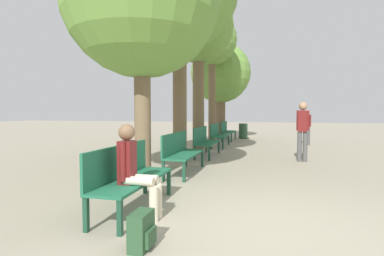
{
  "coord_description": "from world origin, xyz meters",
  "views": [
    {
      "loc": [
        0.07,
        -3.82,
        1.46
      ],
      "look_at": [
        -2.36,
        5.78,
        0.93
      ],
      "focal_mm": 28.0,
      "sensor_mm": 36.0,
      "label": 1
    }
  ],
  "objects_px": {
    "bench_row_0": "(128,173)",
    "person_seated": "(135,168)",
    "bench_row_4": "(227,130)",
    "pedestrian_near": "(303,128)",
    "backpack": "(142,231)",
    "tree_row_0": "(142,0)",
    "bench_row_2": "(204,140)",
    "bench_row_3": "(218,134)",
    "bench_row_1": "(181,150)",
    "tree_row_4": "(221,74)",
    "tree_row_3": "(212,42)",
    "pedestrian_mid": "(307,125)",
    "tree_row_2": "(199,30)",
    "trash_bin": "(243,131)"
  },
  "relations": [
    {
      "from": "bench_row_0",
      "to": "person_seated",
      "type": "relative_size",
      "value": 1.46
    },
    {
      "from": "bench_row_4",
      "to": "pedestrian_near",
      "type": "relative_size",
      "value": 1.08
    },
    {
      "from": "person_seated",
      "to": "backpack",
      "type": "distance_m",
      "value": 1.09
    },
    {
      "from": "tree_row_0",
      "to": "backpack",
      "type": "bearing_deg",
      "value": -66.77
    },
    {
      "from": "bench_row_2",
      "to": "tree_row_0",
      "type": "distance_m",
      "value": 5.02
    },
    {
      "from": "bench_row_0",
      "to": "bench_row_3",
      "type": "xyz_separation_m",
      "value": [
        0.0,
        8.37,
        0.0
      ]
    },
    {
      "from": "bench_row_1",
      "to": "tree_row_4",
      "type": "bearing_deg",
      "value": 93.12
    },
    {
      "from": "bench_row_4",
      "to": "person_seated",
      "type": "xyz_separation_m",
      "value": [
        0.26,
        -11.46,
        0.14
      ]
    },
    {
      "from": "bench_row_3",
      "to": "tree_row_3",
      "type": "bearing_deg",
      "value": 110.22
    },
    {
      "from": "tree_row_0",
      "to": "bench_row_4",
      "type": "bearing_deg",
      "value": 86.81
    },
    {
      "from": "person_seated",
      "to": "pedestrian_mid",
      "type": "xyz_separation_m",
      "value": [
        3.46,
        10.26,
        0.2
      ]
    },
    {
      "from": "tree_row_2",
      "to": "backpack",
      "type": "distance_m",
      "value": 9.29
    },
    {
      "from": "tree_row_4",
      "to": "tree_row_0",
      "type": "bearing_deg",
      "value": -90.0
    },
    {
      "from": "tree_row_0",
      "to": "tree_row_3",
      "type": "distance_m",
      "value": 8.09
    },
    {
      "from": "bench_row_0",
      "to": "tree_row_2",
      "type": "distance_m",
      "value": 8.04
    },
    {
      "from": "bench_row_4",
      "to": "tree_row_2",
      "type": "bearing_deg",
      "value": -97.12
    },
    {
      "from": "tree_row_0",
      "to": "pedestrian_near",
      "type": "bearing_deg",
      "value": 44.64
    },
    {
      "from": "bench_row_0",
      "to": "bench_row_1",
      "type": "relative_size",
      "value": 1.0
    },
    {
      "from": "bench_row_0",
      "to": "bench_row_4",
      "type": "bearing_deg",
      "value": 90.0
    },
    {
      "from": "tree_row_3",
      "to": "person_seated",
      "type": "bearing_deg",
      "value": -85.58
    },
    {
      "from": "bench_row_1",
      "to": "person_seated",
      "type": "xyz_separation_m",
      "value": [
        0.26,
        -3.09,
        0.14
      ]
    },
    {
      "from": "pedestrian_near",
      "to": "pedestrian_mid",
      "type": "xyz_separation_m",
      "value": [
        0.7,
        4.71,
        -0.11
      ]
    },
    {
      "from": "tree_row_2",
      "to": "pedestrian_mid",
      "type": "height_order",
      "value": "tree_row_2"
    },
    {
      "from": "tree_row_3",
      "to": "pedestrian_near",
      "type": "relative_size",
      "value": 3.38
    },
    {
      "from": "bench_row_0",
      "to": "tree_row_3",
      "type": "height_order",
      "value": "tree_row_3"
    },
    {
      "from": "tree_row_2",
      "to": "tree_row_3",
      "type": "bearing_deg",
      "value": 90.0
    },
    {
      "from": "bench_row_1",
      "to": "trash_bin",
      "type": "bearing_deg",
      "value": 85.82
    },
    {
      "from": "tree_row_2",
      "to": "backpack",
      "type": "bearing_deg",
      "value": -81.26
    },
    {
      "from": "pedestrian_near",
      "to": "pedestrian_mid",
      "type": "height_order",
      "value": "pedestrian_near"
    },
    {
      "from": "tree_row_0",
      "to": "tree_row_2",
      "type": "bearing_deg",
      "value": 90.0
    },
    {
      "from": "bench_row_4",
      "to": "backpack",
      "type": "distance_m",
      "value": 12.34
    },
    {
      "from": "bench_row_3",
      "to": "person_seated",
      "type": "bearing_deg",
      "value": -88.31
    },
    {
      "from": "tree_row_0",
      "to": "person_seated",
      "type": "distance_m",
      "value": 3.78
    },
    {
      "from": "trash_bin",
      "to": "tree_row_4",
      "type": "bearing_deg",
      "value": -170.35
    },
    {
      "from": "bench_row_4",
      "to": "pedestrian_near",
      "type": "bearing_deg",
      "value": -62.93
    },
    {
      "from": "bench_row_1",
      "to": "pedestrian_mid",
      "type": "relative_size",
      "value": 1.21
    },
    {
      "from": "backpack",
      "to": "trash_bin",
      "type": "xyz_separation_m",
      "value": [
        -0.01,
        13.76,
        0.22
      ]
    },
    {
      "from": "tree_row_2",
      "to": "pedestrian_mid",
      "type": "bearing_deg",
      "value": 35.18
    },
    {
      "from": "person_seated",
      "to": "pedestrian_near",
      "type": "relative_size",
      "value": 0.74
    },
    {
      "from": "bench_row_1",
      "to": "person_seated",
      "type": "relative_size",
      "value": 1.46
    },
    {
      "from": "person_seated",
      "to": "tree_row_2",
      "type": "bearing_deg",
      "value": 96.12
    },
    {
      "from": "person_seated",
      "to": "bench_row_1",
      "type": "bearing_deg",
      "value": 94.73
    },
    {
      "from": "tree_row_4",
      "to": "trash_bin",
      "type": "xyz_separation_m",
      "value": [
        1.24,
        0.21,
        -3.15
      ]
    },
    {
      "from": "bench_row_3",
      "to": "tree_row_2",
      "type": "relative_size",
      "value": 0.32
    },
    {
      "from": "person_seated",
      "to": "pedestrian_near",
      "type": "distance_m",
      "value": 6.21
    },
    {
      "from": "pedestrian_near",
      "to": "person_seated",
      "type": "bearing_deg",
      "value": -116.43
    },
    {
      "from": "pedestrian_near",
      "to": "bench_row_1",
      "type": "bearing_deg",
      "value": -140.76
    },
    {
      "from": "tree_row_2",
      "to": "tree_row_3",
      "type": "xyz_separation_m",
      "value": [
        0.0,
        2.82,
        0.18
      ]
    },
    {
      "from": "pedestrian_mid",
      "to": "tree_row_2",
      "type": "bearing_deg",
      "value": -144.82
    },
    {
      "from": "tree_row_0",
      "to": "tree_row_3",
      "type": "xyz_separation_m",
      "value": [
        -0.0,
        8.03,
        0.93
      ]
    }
  ]
}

